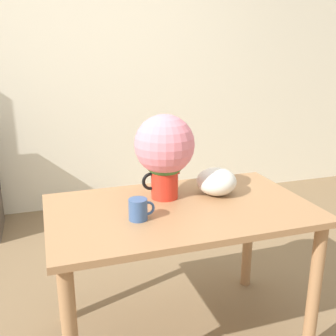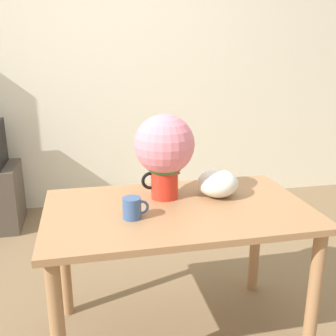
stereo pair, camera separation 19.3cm
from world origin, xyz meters
TOP-DOWN VIEW (x-y plane):
  - wall_back at (0.00, 1.94)m, footprint 8.00×0.05m
  - table at (0.22, -0.05)m, footprint 1.24×0.74m
  - flower_vase at (0.18, 0.09)m, footprint 0.29×0.29m
  - coffee_mug at (-0.01, -0.13)m, footprint 0.12×0.08m
  - white_bowl at (0.44, 0.05)m, footprint 0.20×0.20m

SIDE VIEW (x-z plane):
  - table at x=0.22m, z-range 0.25..0.97m
  - coffee_mug at x=-0.01m, z-range 0.72..0.82m
  - white_bowl at x=0.44m, z-range 0.72..0.86m
  - flower_vase at x=0.18m, z-range 0.76..1.17m
  - wall_back at x=0.00m, z-range 0.00..2.60m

